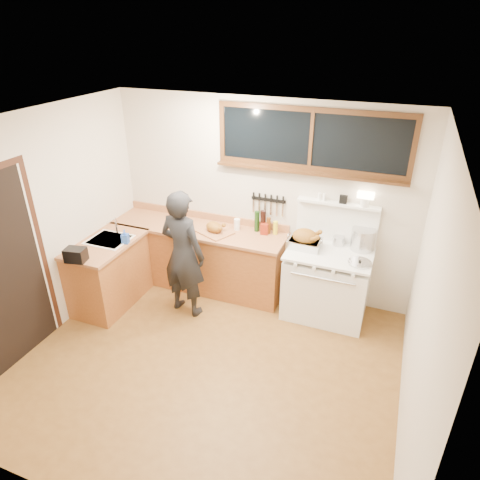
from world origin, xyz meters
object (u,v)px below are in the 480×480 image
at_px(man, 183,254).
at_px(roast_turkey, 305,240).
at_px(vintage_stove, 327,282).
at_px(cutting_board, 214,229).

xyz_separation_m(man, roast_turkey, (1.37, 0.60, 0.17)).
relative_size(vintage_stove, cutting_board, 2.90).
height_order(man, roast_turkey, man).
xyz_separation_m(man, cutting_board, (0.17, 0.56, 0.13)).
relative_size(vintage_stove, man, 0.97).
distance_m(man, cutting_board, 0.60).
xyz_separation_m(cutting_board, roast_turkey, (1.20, 0.04, 0.04)).
xyz_separation_m(vintage_stove, man, (-1.69, -0.59, 0.36)).
distance_m(cutting_board, roast_turkey, 1.20).
bearing_deg(man, cutting_board, 73.13).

